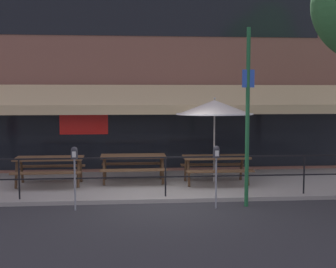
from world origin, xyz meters
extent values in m
plane|color=#2D2D30|center=(0.00, 0.00, 0.00)|extent=(120.00, 120.00, 0.00)
cube|color=#9E998E|center=(0.00, 2.00, 0.05)|extent=(15.00, 4.00, 0.10)
cube|color=brown|center=(0.00, 4.25, 3.52)|extent=(15.00, 0.50, 7.04)
cube|color=black|center=(0.00, 3.99, 5.07)|extent=(10.50, 0.02, 1.40)
cube|color=black|center=(0.00, 3.99, 1.35)|extent=(12.00, 0.02, 2.30)
cube|color=red|center=(-2.25, 3.97, 1.65)|extent=(1.50, 0.02, 0.70)
cube|color=tan|center=(0.00, 3.45, 2.50)|extent=(13.80, 0.92, 0.70)
cube|color=tan|center=(0.00, 2.94, 2.10)|extent=(13.80, 0.08, 0.28)
cylinder|color=black|center=(-3.45, 0.30, 0.57)|extent=(0.04, 0.04, 0.95)
cylinder|color=black|center=(0.00, 0.30, 0.57)|extent=(0.04, 0.04, 0.95)
cylinder|color=black|center=(3.45, 0.30, 0.57)|extent=(0.04, 0.04, 0.95)
cube|color=black|center=(0.00, 0.30, 1.05)|extent=(13.80, 0.04, 0.04)
cube|color=black|center=(0.00, 0.30, 0.57)|extent=(13.80, 0.03, 0.03)
cube|color=brown|center=(-3.01, 1.92, 0.84)|extent=(1.80, 0.80, 0.05)
cube|color=brown|center=(-3.01, 1.34, 0.54)|extent=(1.80, 0.26, 0.04)
cube|color=brown|center=(-3.01, 2.50, 0.54)|extent=(1.80, 0.26, 0.04)
cylinder|color=#48311E|center=(-2.21, 1.60, 0.47)|extent=(0.07, 0.30, 0.73)
cylinder|color=#48311E|center=(-2.21, 2.23, 0.47)|extent=(0.07, 0.30, 0.73)
cylinder|color=#48311E|center=(-3.81, 1.60, 0.47)|extent=(0.07, 0.30, 0.73)
cylinder|color=#48311E|center=(-3.81, 2.23, 0.47)|extent=(0.07, 0.30, 0.73)
cube|color=brown|center=(-0.74, 2.16, 0.84)|extent=(1.80, 0.80, 0.05)
cube|color=brown|center=(-0.74, 1.58, 0.54)|extent=(1.80, 0.26, 0.04)
cube|color=brown|center=(-0.74, 2.74, 0.54)|extent=(1.80, 0.26, 0.04)
cylinder|color=#48311E|center=(0.06, 1.84, 0.47)|extent=(0.07, 0.30, 0.73)
cylinder|color=#48311E|center=(0.06, 2.47, 0.47)|extent=(0.07, 0.30, 0.73)
cylinder|color=#48311E|center=(-1.54, 1.84, 0.47)|extent=(0.07, 0.30, 0.73)
cylinder|color=#48311E|center=(-1.54, 2.47, 0.47)|extent=(0.07, 0.30, 0.73)
cube|color=brown|center=(1.52, 1.76, 0.84)|extent=(1.80, 0.80, 0.05)
cube|color=brown|center=(1.52, 1.18, 0.54)|extent=(1.80, 0.26, 0.04)
cube|color=brown|center=(1.52, 2.34, 0.54)|extent=(1.80, 0.26, 0.04)
cylinder|color=#48311E|center=(2.32, 1.44, 0.47)|extent=(0.07, 0.30, 0.73)
cylinder|color=#48311E|center=(2.32, 2.08, 0.47)|extent=(0.07, 0.30, 0.73)
cylinder|color=#48311E|center=(0.72, 1.44, 0.47)|extent=(0.07, 0.30, 0.73)
cylinder|color=#48311E|center=(0.72, 2.08, 0.47)|extent=(0.07, 0.30, 0.73)
cylinder|color=#B7B2A8|center=(1.52, 2.04, 1.25)|extent=(0.04, 0.04, 2.30)
cone|color=silver|center=(1.52, 2.04, 2.20)|extent=(2.10, 2.11, 0.44)
cylinder|color=white|center=(1.52, 2.04, 2.01)|extent=(2.14, 2.14, 0.08)
sphere|color=#B7B2A8|center=(1.52, 2.04, 2.44)|extent=(0.07, 0.07, 0.07)
cylinder|color=gray|center=(-2.08, -0.47, 0.57)|extent=(0.04, 0.04, 1.15)
cylinder|color=#2D2D33|center=(-2.08, -0.47, 1.25)|extent=(0.15, 0.15, 0.20)
sphere|color=#2D2D33|center=(-2.08, -0.47, 1.35)|extent=(0.14, 0.14, 0.14)
cube|color=silver|center=(-2.08, -0.55, 1.26)|extent=(0.08, 0.01, 0.13)
cylinder|color=gray|center=(1.06, -0.58, 0.57)|extent=(0.04, 0.04, 1.15)
cylinder|color=#2D2D33|center=(1.06, -0.58, 1.25)|extent=(0.15, 0.15, 0.20)
sphere|color=#2D2D33|center=(1.06, -0.58, 1.35)|extent=(0.14, 0.14, 0.14)
cube|color=silver|center=(1.06, -0.66, 1.26)|extent=(0.08, 0.01, 0.13)
cylinder|color=#1E6033|center=(1.80, -0.45, 2.03)|extent=(0.09, 0.09, 4.05)
cube|color=blue|center=(1.80, -0.47, 2.92)|extent=(0.28, 0.02, 0.40)
camera|label=1|loc=(-0.96, -10.80, 2.60)|focal=50.00mm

